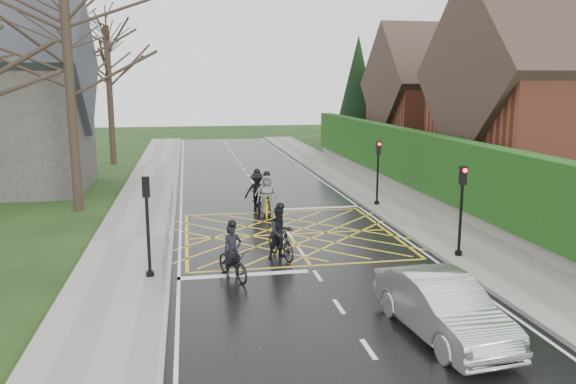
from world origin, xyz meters
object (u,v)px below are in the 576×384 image
object	(u,v)px
cyclist_rear	(233,259)
cyclist_lead	(267,201)
cyclist_back	(281,237)
cyclist_mid	(257,196)
car	(442,307)
cyclist_front	(266,199)

from	to	relation	value
cyclist_rear	cyclist_lead	distance (m)	8.26
cyclist_back	cyclist_mid	size ratio (longest dim) A/B	0.96
cyclist_rear	cyclist_back	size ratio (longest dim) A/B	0.99
car	cyclist_rear	bearing A→B (deg)	126.67
cyclist_rear	car	size ratio (longest dim) A/B	0.45
cyclist_rear	cyclist_back	world-z (taller)	cyclist_back
cyclist_mid	car	bearing A→B (deg)	-78.15
cyclist_rear	cyclist_front	bearing A→B (deg)	53.87
cyclist_rear	cyclist_lead	size ratio (longest dim) A/B	0.90
cyclist_back	cyclist_lead	world-z (taller)	cyclist_lead
cyclist_front	cyclist_rear	bearing A→B (deg)	-107.81
cyclist_mid	car	world-z (taller)	cyclist_mid
cyclist_rear	cyclist_front	distance (m)	8.54
cyclist_back	cyclist_front	distance (m)	6.54
cyclist_rear	cyclist_lead	bearing A→B (deg)	53.35
car	cyclist_back	bearing A→B (deg)	106.57
cyclist_rear	cyclist_front	world-z (taller)	cyclist_front
cyclist_mid	cyclist_back	bearing A→B (deg)	-89.78
car	cyclist_mid	bearing A→B (deg)	94.71
cyclist_lead	cyclist_front	bearing A→B (deg)	98.94
cyclist_back	cyclist_lead	bearing A→B (deg)	70.33
cyclist_back	cyclist_lead	xyz separation A→B (m)	(0.43, 6.24, -0.02)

